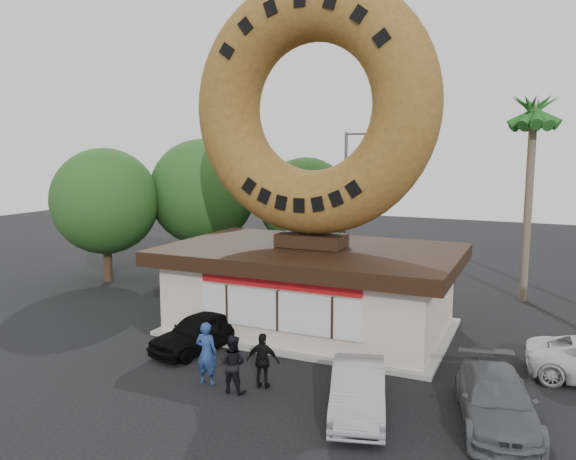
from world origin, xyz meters
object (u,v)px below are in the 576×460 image
(street_lamp, at_px, (348,196))
(car_silver, at_px, (358,390))
(giant_donut, at_px, (312,107))
(car_black, at_px, (199,332))
(car_grey, at_px, (496,400))
(donut_shop, at_px, (311,285))
(person_right, at_px, (263,361))
(person_center, at_px, (233,364))
(person_left, at_px, (207,353))

(street_lamp, height_order, car_silver, street_lamp)
(street_lamp, relative_size, car_silver, 2.00)
(giant_donut, height_order, car_black, giant_donut)
(giant_donut, relative_size, car_grey, 2.15)
(donut_shop, bearing_deg, person_right, -82.00)
(street_lamp, distance_m, person_center, 16.92)
(person_right, relative_size, car_silver, 0.42)
(giant_donut, relative_size, person_left, 5.00)
(person_right, distance_m, car_silver, 3.08)
(car_black, height_order, car_silver, car_silver)
(donut_shop, xyz_separation_m, street_lamp, (-1.86, 10.02, 2.72))
(person_right, xyz_separation_m, car_black, (-3.53, 1.96, -0.19))
(giant_donut, relative_size, person_right, 5.75)
(donut_shop, xyz_separation_m, person_left, (-0.88, -6.20, -0.80))
(street_lamp, height_order, person_left, street_lamp)
(street_lamp, distance_m, person_right, 16.42)
(donut_shop, distance_m, giant_donut, 6.85)
(person_left, bearing_deg, person_center, 166.32)
(car_black, bearing_deg, street_lamp, 99.72)
(person_left, xyz_separation_m, car_black, (-1.84, 2.39, -0.31))
(person_left, height_order, car_black, person_left)
(person_right, height_order, car_silver, person_right)
(donut_shop, height_order, car_silver, donut_shop)
(person_right, distance_m, car_black, 4.05)
(person_right, height_order, car_grey, person_right)
(person_center, xyz_separation_m, car_silver, (3.73, 0.24, -0.20))
(car_black, height_order, car_grey, car_black)
(street_lamp, xyz_separation_m, car_black, (-0.87, -13.82, -3.83))
(person_center, height_order, car_black, person_center)
(car_silver, bearing_deg, person_left, 164.41)
(person_left, height_order, car_grey, person_left)
(person_center, xyz_separation_m, car_black, (-2.86, 2.58, -0.20))
(person_right, bearing_deg, car_black, -38.22)
(person_left, height_order, person_center, person_left)
(person_center, bearing_deg, person_right, -141.40)
(person_right, height_order, car_black, person_right)
(car_black, distance_m, car_silver, 6.99)
(donut_shop, bearing_deg, person_center, -88.82)
(giant_donut, bearing_deg, person_left, -98.06)
(donut_shop, xyz_separation_m, car_grey, (7.29, -5.26, -1.11))
(car_silver, bearing_deg, car_grey, -1.46)
(car_silver, bearing_deg, person_center, 167.51)
(car_silver, bearing_deg, donut_shop, 106.01)
(person_left, distance_m, person_right, 1.75)
(street_lamp, xyz_separation_m, person_left, (0.98, -16.21, -3.52))
(giant_donut, xyz_separation_m, car_grey, (7.29, -5.28, -7.97))
(donut_shop, distance_m, car_grey, 9.06)
(person_center, relative_size, person_right, 1.02)
(car_black, bearing_deg, car_silver, -6.30)
(person_center, height_order, car_silver, person_center)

